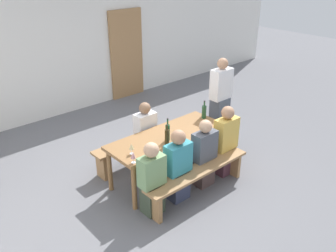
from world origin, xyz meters
name	(u,v)px	position (x,y,z in m)	size (l,w,h in m)	color
ground_plane	(168,176)	(0.00, 0.00, 0.00)	(24.00, 24.00, 0.00)	slate
back_wall	(57,41)	(0.00, 3.52, 1.60)	(14.00, 0.20, 3.20)	silver
wooden_door	(127,54)	(1.65, 3.38, 1.05)	(0.90, 0.06, 2.10)	#9E7247
tasting_table	(168,140)	(0.00, 0.00, 0.66)	(1.93, 0.73, 0.75)	olive
bench_near	(198,175)	(0.00, -0.66, 0.35)	(1.83, 0.30, 0.45)	#9E7247
bench_far	(142,142)	(0.00, 0.66, 0.35)	(1.83, 0.30, 0.45)	#9E7247
wine_bottle_0	(168,132)	(-0.11, -0.12, 0.88)	(0.07, 0.07, 0.35)	#194723
wine_bottle_1	(167,137)	(-0.22, -0.23, 0.88)	(0.06, 0.06, 0.33)	#332814
wine_bottle_2	(204,112)	(0.86, 0.07, 0.87)	(0.07, 0.07, 0.31)	#234C2D
wine_glass_0	(131,147)	(-0.75, -0.10, 0.86)	(0.07, 0.07, 0.16)	silver
wine_glass_1	(133,156)	(-0.87, -0.30, 0.86)	(0.07, 0.07, 0.16)	silver
seated_guest_near_0	(152,180)	(-0.74, -0.51, 0.52)	(0.36, 0.24, 1.08)	#394434
seated_guest_near_1	(178,167)	(-0.27, -0.51, 0.53)	(0.39, 0.24, 1.11)	#353B55
seated_guest_near_2	(204,155)	(0.27, -0.51, 0.52)	(0.38, 0.24, 1.09)	#4A3733
seated_guest_near_3	(225,142)	(0.76, -0.51, 0.56)	(0.39, 0.24, 1.17)	#4F2C37
seated_guest_far_0	(146,136)	(-0.04, 0.51, 0.54)	(0.35, 0.24, 1.13)	#4D5170
standing_host	(220,106)	(1.36, 0.15, 0.81)	(0.39, 0.24, 1.67)	#48515F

